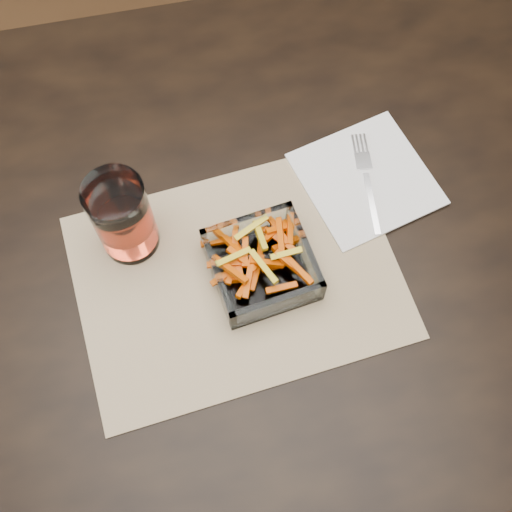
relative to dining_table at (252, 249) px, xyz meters
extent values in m
plane|color=#331E0F|center=(0.00, 0.00, -0.66)|extent=(4.50, 4.50, 0.00)
cube|color=black|center=(0.00, 0.00, 0.07)|extent=(1.60, 0.90, 0.03)
cube|color=tan|center=(-0.04, -0.08, 0.09)|extent=(0.48, 0.37, 0.00)
cube|color=white|center=(0.00, -0.08, 0.09)|extent=(0.15, 0.15, 0.01)
cube|color=white|center=(-0.01, -0.01, 0.12)|extent=(0.14, 0.03, 0.05)
cube|color=white|center=(0.01, -0.14, 0.12)|extent=(0.14, 0.03, 0.05)
cube|color=white|center=(-0.06, -0.09, 0.12)|extent=(0.03, 0.14, 0.05)
cube|color=white|center=(0.06, -0.07, 0.12)|extent=(0.03, 0.14, 0.05)
cylinder|color=white|center=(-0.18, 0.01, 0.16)|extent=(0.08, 0.08, 0.14)
cylinder|color=#B7301A|center=(-0.18, 0.01, 0.15)|extent=(0.07, 0.07, 0.09)
cube|color=white|center=(0.19, 0.04, 0.09)|extent=(0.22, 0.22, 0.00)
cube|color=silver|center=(0.18, -0.01, 0.10)|extent=(0.02, 0.10, 0.00)
cube|color=silver|center=(0.19, 0.07, 0.10)|extent=(0.03, 0.03, 0.00)
cube|color=silver|center=(0.18, 0.10, 0.10)|extent=(0.01, 0.03, 0.00)
cube|color=silver|center=(0.19, 0.10, 0.10)|extent=(0.01, 0.03, 0.00)
cube|color=silver|center=(0.20, 0.10, 0.10)|extent=(0.01, 0.03, 0.00)
cube|color=silver|center=(0.20, 0.10, 0.10)|extent=(0.01, 0.03, 0.00)
camera|label=1|loc=(-0.08, -0.41, 0.94)|focal=45.00mm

